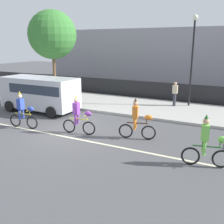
{
  "coord_description": "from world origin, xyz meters",
  "views": [
    {
      "loc": [
        7.58,
        -9.79,
        4.25
      ],
      "look_at": [
        1.9,
        1.2,
        1.0
      ],
      "focal_mm": 42.0,
      "sensor_mm": 36.0,
      "label": 1
    }
  ],
  "objects_px": {
    "parade_cyclist_purple": "(79,117)",
    "parked_van_silver": "(41,92)",
    "parade_cyclist_cobalt": "(23,112)",
    "parade_cyclist_orange": "(138,121)",
    "street_lamp_post": "(193,48)",
    "pedestrian_onlooker": "(175,93)",
    "parade_cyclist_lime": "(208,144)"
  },
  "relations": [
    {
      "from": "parade_cyclist_lime",
      "to": "street_lamp_post",
      "type": "height_order",
      "value": "street_lamp_post"
    },
    {
      "from": "street_lamp_post",
      "to": "parked_van_silver",
      "type": "bearing_deg",
      "value": -146.98
    },
    {
      "from": "parade_cyclist_lime",
      "to": "street_lamp_post",
      "type": "relative_size",
      "value": 0.33
    },
    {
      "from": "parade_cyclist_cobalt",
      "to": "street_lamp_post",
      "type": "relative_size",
      "value": 0.33
    },
    {
      "from": "parade_cyclist_orange",
      "to": "street_lamp_post",
      "type": "bearing_deg",
      "value": 83.37
    },
    {
      "from": "parade_cyclist_cobalt",
      "to": "pedestrian_onlooker",
      "type": "relative_size",
      "value": 1.19
    },
    {
      "from": "parade_cyclist_cobalt",
      "to": "parked_van_silver",
      "type": "height_order",
      "value": "parked_van_silver"
    },
    {
      "from": "parade_cyclist_orange",
      "to": "parade_cyclist_cobalt",
      "type": "bearing_deg",
      "value": -168.44
    },
    {
      "from": "parade_cyclist_cobalt",
      "to": "pedestrian_onlooker",
      "type": "height_order",
      "value": "parade_cyclist_cobalt"
    },
    {
      "from": "parade_cyclist_purple",
      "to": "parked_van_silver",
      "type": "height_order",
      "value": "parked_van_silver"
    },
    {
      "from": "parade_cyclist_orange",
      "to": "pedestrian_onlooker",
      "type": "relative_size",
      "value": 1.19
    },
    {
      "from": "street_lamp_post",
      "to": "pedestrian_onlooker",
      "type": "relative_size",
      "value": 3.62
    },
    {
      "from": "parade_cyclist_lime",
      "to": "pedestrian_onlooker",
      "type": "height_order",
      "value": "parade_cyclist_lime"
    },
    {
      "from": "parade_cyclist_orange",
      "to": "parade_cyclist_lime",
      "type": "height_order",
      "value": "same"
    },
    {
      "from": "parade_cyclist_lime",
      "to": "street_lamp_post",
      "type": "xyz_separation_m",
      "value": [
        -2.37,
        8.71,
        3.15
      ]
    },
    {
      "from": "pedestrian_onlooker",
      "to": "parade_cyclist_purple",
      "type": "bearing_deg",
      "value": -110.54
    },
    {
      "from": "parade_cyclist_lime",
      "to": "parked_van_silver",
      "type": "relative_size",
      "value": 0.38
    },
    {
      "from": "parade_cyclist_orange",
      "to": "parked_van_silver",
      "type": "xyz_separation_m",
      "value": [
        -7.39,
        1.89,
        0.44
      ]
    },
    {
      "from": "parade_cyclist_cobalt",
      "to": "parked_van_silver",
      "type": "relative_size",
      "value": 0.38
    },
    {
      "from": "parade_cyclist_cobalt",
      "to": "parked_van_silver",
      "type": "xyz_separation_m",
      "value": [
        -1.56,
        3.08,
        0.44
      ]
    },
    {
      "from": "parked_van_silver",
      "to": "pedestrian_onlooker",
      "type": "height_order",
      "value": "parked_van_silver"
    },
    {
      "from": "parade_cyclist_orange",
      "to": "street_lamp_post",
      "type": "distance_m",
      "value": 7.93
    },
    {
      "from": "parade_cyclist_cobalt",
      "to": "parade_cyclist_orange",
      "type": "bearing_deg",
      "value": 11.56
    },
    {
      "from": "parade_cyclist_purple",
      "to": "parade_cyclist_orange",
      "type": "bearing_deg",
      "value": 13.28
    },
    {
      "from": "parade_cyclist_purple",
      "to": "parade_cyclist_orange",
      "type": "xyz_separation_m",
      "value": [
        2.76,
        0.65,
        0.0
      ]
    },
    {
      "from": "parade_cyclist_purple",
      "to": "pedestrian_onlooker",
      "type": "relative_size",
      "value": 1.19
    },
    {
      "from": "pedestrian_onlooker",
      "to": "parked_van_silver",
      "type": "bearing_deg",
      "value": -147.0
    },
    {
      "from": "street_lamp_post",
      "to": "pedestrian_onlooker",
      "type": "distance_m",
      "value": 3.14
    },
    {
      "from": "parade_cyclist_purple",
      "to": "parked_van_silver",
      "type": "distance_m",
      "value": 5.3
    },
    {
      "from": "parade_cyclist_cobalt",
      "to": "parade_cyclist_purple",
      "type": "bearing_deg",
      "value": 10.0
    },
    {
      "from": "parade_cyclist_orange",
      "to": "parked_van_silver",
      "type": "bearing_deg",
      "value": 165.67
    },
    {
      "from": "parade_cyclist_orange",
      "to": "street_lamp_post",
      "type": "relative_size",
      "value": 0.33
    }
  ]
}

